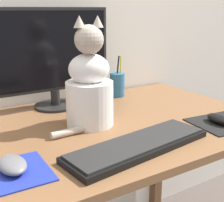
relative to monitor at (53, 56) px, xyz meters
The scene contains 9 objects.
desk 0.41m from the monitor, 78.61° to the right, with size 1.17×0.73×0.74m.
monitor is the anchor object (origin of this frame).
keyboard 0.53m from the monitor, 84.53° to the right, with size 0.46×0.19×0.02m.
mousepad_left 0.58m from the monitor, 124.42° to the right, with size 0.20×0.18×0.00m.
mousepad_right 0.67m from the monitor, 49.32° to the right, with size 0.22×0.20×0.00m.
computer_mouse_left 0.56m from the monitor, 123.59° to the right, with size 0.07×0.11×0.03m.
computer_mouse_right 0.66m from the monitor, 50.38° to the right, with size 0.06×0.10×0.03m.
cat 0.26m from the monitor, 84.84° to the right, with size 0.26×0.20×0.36m.
pen_cup 0.34m from the monitor, ahead, with size 0.07×0.07×0.18m.
Camera 1 is at (-0.50, -0.87, 1.12)m, focal length 50.00 mm.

